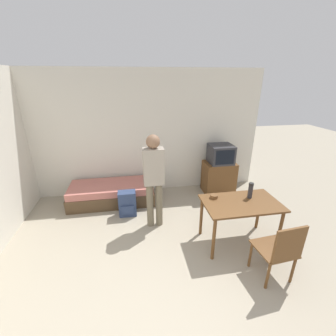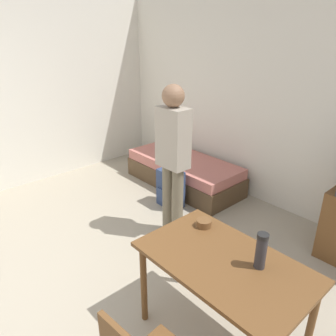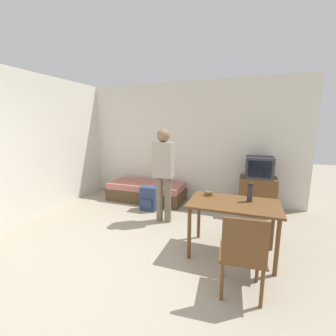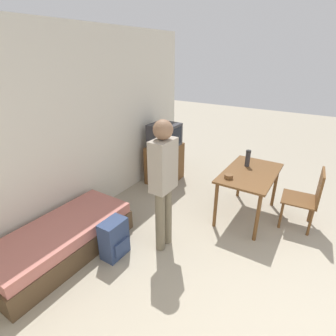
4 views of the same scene
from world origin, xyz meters
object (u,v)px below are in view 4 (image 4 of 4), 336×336
daybed (63,240)px  wooden_chair (308,196)px  backpack (114,239)px  mate_bowl (229,176)px  tv (165,155)px  person_standing (163,178)px  thermos_flask (248,157)px  dining_table (250,178)px

daybed → wooden_chair: 3.31m
daybed → backpack: 0.65m
wooden_chair → mate_bowl: size_ratio=7.64×
tv → daybed: bearing=-178.4°
person_standing → thermos_flask: person_standing is taller
daybed → dining_table: bearing=-38.7°
tv → person_standing: size_ratio=0.68×
daybed → dining_table: size_ratio=1.52×
daybed → dining_table: 2.68m
dining_table → wooden_chair: (0.15, -0.79, -0.14)m
daybed → backpack: (0.33, -0.56, 0.04)m
daybed → thermos_flask: (2.26, -1.54, 0.67)m
daybed → wooden_chair: bearing=-47.7°
person_standing → backpack: person_standing is taller
mate_bowl → dining_table: bearing=-28.2°
dining_table → person_standing: size_ratio=0.69×
wooden_chair → mate_bowl: bearing=117.9°
daybed → wooden_chair: wooden_chair is taller
person_standing → mate_bowl: (0.89, -0.49, -0.21)m
daybed → tv: bearing=1.6°
thermos_flask → mate_bowl: thermos_flask is taller
dining_table → mate_bowl: size_ratio=9.86×
tv → wooden_chair: (-0.19, -2.51, -0.03)m
dining_table → mate_bowl: (-0.37, 0.20, 0.13)m
daybed → tv: 2.44m
daybed → thermos_flask: bearing=-34.3°
tv → person_standing: 1.96m
daybed → dining_table: (2.07, -1.65, 0.43)m
daybed → wooden_chair: (2.22, -2.44, 0.30)m
dining_table → thermos_flask: thermos_flask is taller
dining_table → thermos_flask: bearing=30.7°
wooden_chair → thermos_flask: size_ratio=3.56×
tv → dining_table: bearing=-101.4°
dining_table → wooden_chair: 0.82m
wooden_chair → daybed: bearing=132.3°
daybed → mate_bowl: (1.70, -1.46, 0.56)m
tv → dining_table: tv is taller
daybed → mate_bowl: 2.31m
tv → person_standing: bearing=-147.2°
tv → mate_bowl: bearing=-115.2°
daybed → person_standing: 1.48m
tv → person_standing: (-1.61, -1.03, 0.45)m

